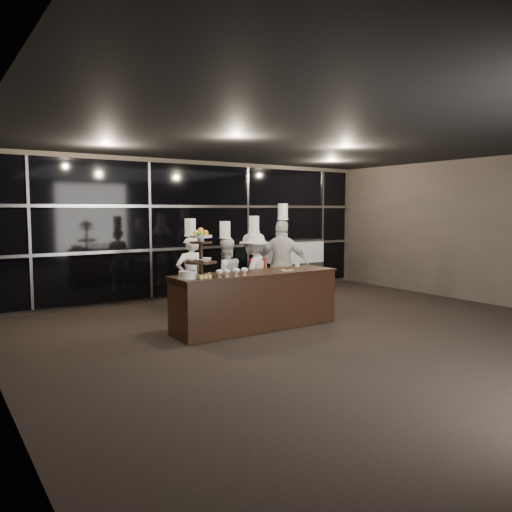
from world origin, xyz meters
TOP-DOWN VIEW (x-y plane):
  - room at (0.00, 0.00)m, footprint 10.00×10.00m
  - window_wall at (0.00, 4.94)m, footprint 8.60×0.10m
  - buffet_counter at (-0.65, 1.81)m, footprint 2.84×0.74m
  - display_stand at (-1.65, 1.81)m, footprint 0.48×0.48m
  - compotes at (-1.24, 1.59)m, footprint 0.56×0.11m
  - layer_cake at (-1.90, 1.76)m, footprint 0.30×0.30m
  - pastry_squares at (-1.68, 1.64)m, footprint 0.20×0.13m
  - small_plate at (-0.08, 1.71)m, footprint 0.20×0.20m
  - chef_cup at (0.40, 2.06)m, footprint 0.08×0.08m
  - display_case at (2.10, 4.30)m, footprint 1.33×0.58m
  - chef_a at (-1.23, 2.99)m, footprint 0.56×0.38m
  - chef_b at (-0.63, 2.82)m, footprint 0.75×0.62m
  - chef_c at (-0.04, 2.78)m, footprint 1.13×0.98m
  - chef_d at (0.62, 2.78)m, footprint 1.01×1.03m

SIDE VIEW (x-z plane):
  - buffet_counter at x=-0.65m, z-range 0.01..0.93m
  - display_case at x=2.10m, z-range 0.07..1.31m
  - chef_b at x=-0.63m, z-range -0.13..1.59m
  - chef_c at x=-0.04m, z-range -0.14..1.68m
  - chef_a at x=-1.23m, z-range -0.11..1.66m
  - chef_d at x=0.62m, z-range -0.13..1.91m
  - small_plate at x=-0.08m, z-range 0.91..0.96m
  - pastry_squares at x=-1.68m, z-range 0.92..0.97m
  - chef_cup at x=0.40m, z-range 0.92..0.99m
  - layer_cake at x=-1.90m, z-range 0.92..1.03m
  - compotes at x=-1.24m, z-range 0.94..1.06m
  - display_stand at x=-1.65m, z-range 0.97..1.71m
  - room at x=0.00m, z-range -3.50..6.50m
  - window_wall at x=0.00m, z-range 0.10..2.90m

